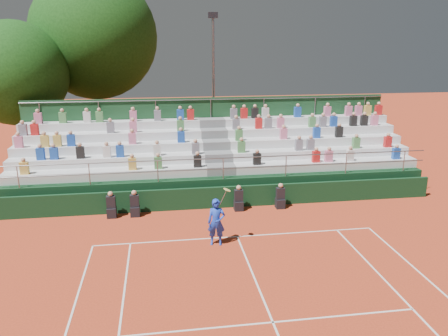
{
  "coord_description": "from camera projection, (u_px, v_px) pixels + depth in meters",
  "views": [
    {
      "loc": [
        -2.83,
        -15.41,
        7.36
      ],
      "look_at": [
        0.0,
        3.5,
        1.8
      ],
      "focal_mm": 35.0,
      "sensor_mm": 36.0,
      "label": 1
    }
  ],
  "objects": [
    {
      "name": "tree_east",
      "position": [
        94.0,
        37.0,
        28.11
      ],
      "size": [
        8.02,
        8.02,
        11.67
      ],
      "color": "#372114",
      "rests_on": "ground"
    },
    {
      "name": "grandstand",
      "position": [
        216.0,
        166.0,
        22.91
      ],
      "size": [
        20.0,
        5.2,
        4.4
      ],
      "color": "black",
      "rests_on": "ground"
    },
    {
      "name": "courtside_wall",
      "position": [
        225.0,
        197.0,
        19.99
      ],
      "size": [
        20.0,
        0.15,
        1.0
      ],
      "primitive_type": "cube",
      "color": "black",
      "rests_on": "ground"
    },
    {
      "name": "tree_west",
      "position": [
        15.0,
        74.0,
        24.86
      ],
      "size": [
        5.91,
        5.91,
        8.55
      ],
      "color": "#372114",
      "rests_on": "ground"
    },
    {
      "name": "line_officials",
      "position": [
        193.0,
        203.0,
        19.35
      ],
      "size": [
        7.93,
        0.4,
        1.19
      ],
      "color": "black",
      "rests_on": "ground"
    },
    {
      "name": "ground",
      "position": [
        237.0,
        237.0,
        17.09
      ],
      "size": [
        90.0,
        90.0,
        0.0
      ],
      "primitive_type": "plane",
      "color": "#BF3F1F",
      "rests_on": "ground"
    },
    {
      "name": "tennis_player",
      "position": [
        216.0,
        222.0,
        16.21
      ],
      "size": [
        0.89,
        0.54,
        2.22
      ],
      "color": "blue",
      "rests_on": "ground"
    },
    {
      "name": "floodlight_mast",
      "position": [
        213.0,
        75.0,
        28.25
      ],
      "size": [
        0.6,
        0.25,
        9.11
      ],
      "color": "gray",
      "rests_on": "ground"
    }
  ]
}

